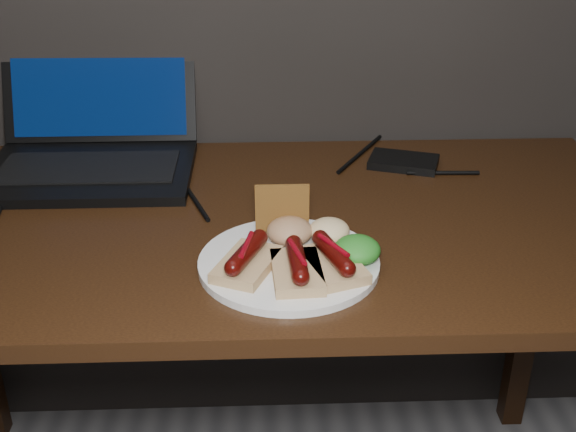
% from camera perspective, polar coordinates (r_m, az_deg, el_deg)
% --- Properties ---
extents(desk, '(1.40, 0.70, 0.75)m').
position_cam_1_polar(desk, '(1.28, -3.02, -3.57)').
color(desk, '#371F0D').
rests_on(desk, ground).
extents(laptop, '(0.39, 0.36, 0.25)m').
position_cam_1_polar(laptop, '(1.47, -15.18, 5.80)').
color(laptop, black).
rests_on(laptop, desk).
extents(hard_drive, '(0.15, 0.12, 0.02)m').
position_cam_1_polar(hard_drive, '(1.45, 9.12, 4.25)').
color(hard_drive, black).
rests_on(hard_drive, desk).
extents(desk_cables, '(0.91, 0.39, 0.01)m').
position_cam_1_polar(desk_cables, '(1.37, -3.29, 3.00)').
color(desk_cables, black).
rests_on(desk_cables, desk).
extents(plate, '(0.31, 0.31, 0.01)m').
position_cam_1_polar(plate, '(1.09, 0.06, -3.73)').
color(plate, white).
rests_on(plate, desk).
extents(bread_sausage_left, '(0.11, 0.13, 0.04)m').
position_cam_1_polar(bread_sausage_left, '(1.05, -3.27, -3.41)').
color(bread_sausage_left, '#D7BE7E').
rests_on(bread_sausage_left, plate).
extents(bread_sausage_center, '(0.08, 0.12, 0.04)m').
position_cam_1_polar(bread_sausage_center, '(1.03, 0.72, -4.02)').
color(bread_sausage_center, '#D7BE7E').
rests_on(bread_sausage_center, plate).
extents(bread_sausage_right, '(0.10, 0.13, 0.04)m').
position_cam_1_polar(bread_sausage_right, '(1.05, 3.58, -3.47)').
color(bread_sausage_right, '#D7BE7E').
rests_on(bread_sausage_right, plate).
extents(crispbread, '(0.09, 0.01, 0.08)m').
position_cam_1_polar(crispbread, '(1.13, -0.47, 0.51)').
color(crispbread, olive).
rests_on(crispbread, plate).
extents(salad_greens, '(0.07, 0.07, 0.04)m').
position_cam_1_polar(salad_greens, '(1.07, 5.49, -2.67)').
color(salad_greens, '#125E1A').
rests_on(salad_greens, plate).
extents(salsa_mound, '(0.07, 0.07, 0.04)m').
position_cam_1_polar(salsa_mound, '(1.12, 0.14, -1.20)').
color(salsa_mound, maroon).
rests_on(salsa_mound, plate).
extents(coleslaw_mound, '(0.06, 0.06, 0.04)m').
position_cam_1_polar(coleslaw_mound, '(1.13, 3.28, -1.15)').
color(coleslaw_mound, beige).
rests_on(coleslaw_mound, plate).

